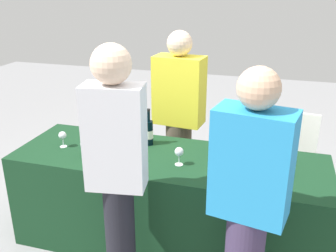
% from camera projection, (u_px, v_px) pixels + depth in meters
% --- Properties ---
extents(ground_plane, '(12.00, 12.00, 0.00)m').
position_uv_depth(ground_plane, '(168.00, 241.00, 3.16)').
color(ground_plane, gray).
extents(tasting_table, '(2.38, 0.78, 0.77)m').
position_uv_depth(tasting_table, '(168.00, 201.00, 3.02)').
color(tasting_table, '#14381E').
rests_on(tasting_table, ground_plane).
extents(wine_bottle_0, '(0.08, 0.08, 0.30)m').
position_uv_depth(wine_bottle_0, '(103.00, 128.00, 3.15)').
color(wine_bottle_0, black).
rests_on(wine_bottle_0, tasting_table).
extents(wine_bottle_1, '(0.08, 0.08, 0.29)m').
position_uv_depth(wine_bottle_1, '(135.00, 132.00, 3.07)').
color(wine_bottle_1, black).
rests_on(wine_bottle_1, tasting_table).
extents(wine_bottle_2, '(0.07, 0.07, 0.30)m').
position_uv_depth(wine_bottle_2, '(149.00, 132.00, 3.07)').
color(wine_bottle_2, black).
rests_on(wine_bottle_2, tasting_table).
extents(wine_bottle_3, '(0.07, 0.07, 0.32)m').
position_uv_depth(wine_bottle_3, '(218.00, 144.00, 2.83)').
color(wine_bottle_3, black).
rests_on(wine_bottle_3, tasting_table).
extents(wine_glass_0, '(0.06, 0.06, 0.13)m').
position_uv_depth(wine_glass_0, '(63.00, 136.00, 3.03)').
color(wine_glass_0, silver).
rests_on(wine_glass_0, tasting_table).
extents(wine_glass_1, '(0.08, 0.08, 0.14)m').
position_uv_depth(wine_glass_1, '(85.00, 144.00, 2.86)').
color(wine_glass_1, silver).
rests_on(wine_glass_1, tasting_table).
extents(wine_glass_2, '(0.07, 0.07, 0.13)m').
position_uv_depth(wine_glass_2, '(98.00, 147.00, 2.84)').
color(wine_glass_2, silver).
rests_on(wine_glass_2, tasting_table).
extents(wine_glass_3, '(0.06, 0.06, 0.14)m').
position_uv_depth(wine_glass_3, '(179.00, 152.00, 2.73)').
color(wine_glass_3, silver).
rests_on(wine_glass_3, tasting_table).
extents(wine_glass_4, '(0.06, 0.06, 0.13)m').
position_uv_depth(wine_glass_4, '(281.00, 163.00, 2.57)').
color(wine_glass_4, silver).
rests_on(wine_glass_4, tasting_table).
extents(ice_bucket, '(0.23, 0.23, 0.17)m').
position_uv_depth(ice_bucket, '(265.00, 152.00, 2.76)').
color(ice_bucket, silver).
rests_on(ice_bucket, tasting_table).
extents(server_pouring, '(0.46, 0.28, 1.63)m').
position_uv_depth(server_pouring, '(179.00, 116.00, 3.45)').
color(server_pouring, brown).
rests_on(server_pouring, ground_plane).
extents(guest_0, '(0.38, 0.24, 1.71)m').
position_uv_depth(guest_0, '(117.00, 170.00, 2.29)').
color(guest_0, black).
rests_on(guest_0, ground_plane).
extents(guest_1, '(0.45, 0.30, 1.64)m').
position_uv_depth(guest_1, '(249.00, 202.00, 2.09)').
color(guest_1, '#3F3351').
rests_on(guest_1, ground_plane).
extents(menu_board, '(0.48, 0.10, 0.91)m').
position_uv_depth(menu_board, '(288.00, 157.00, 3.62)').
color(menu_board, white).
rests_on(menu_board, ground_plane).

